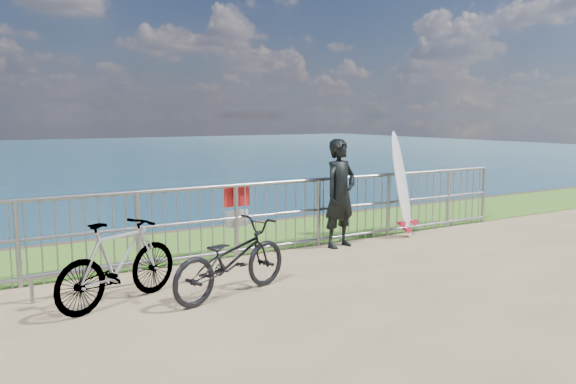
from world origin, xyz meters
TOP-DOWN VIEW (x-y plane):
  - grass_strip at (0.00, 2.70)m, footprint 120.00×120.00m
  - railing at (0.01, 1.60)m, footprint 10.06×0.10m
  - surfer at (1.25, 1.35)m, footprint 0.72×0.56m
  - surfboard at (2.67, 1.44)m, footprint 0.64×0.61m
  - bicycle_near at (-1.36, -0.04)m, footprint 1.81×1.06m
  - bicycle_far at (-2.59, 0.34)m, footprint 1.68×1.07m
  - bike_rack at (-2.73, 0.87)m, footprint 1.64×0.05m

SIDE VIEW (x-z plane):
  - grass_strip at x=0.00m, z-range 0.01..0.01m
  - bike_rack at x=-2.73m, z-range 0.11..0.45m
  - bicycle_near at x=-1.36m, z-range 0.00..0.90m
  - bicycle_far at x=-2.59m, z-range 0.00..0.98m
  - railing at x=0.01m, z-range 0.01..1.14m
  - surfboard at x=2.67m, z-range -0.07..1.81m
  - surfer at x=1.25m, z-range 0.00..1.77m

